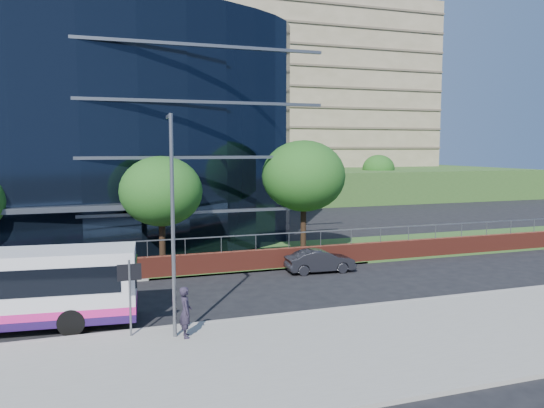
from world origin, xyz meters
name	(u,v)px	position (x,y,z in m)	size (l,w,h in m)	color
ground	(1,339)	(0.00, 0.00, 0.00)	(200.00, 200.00, 0.00)	black
grass_verge	(403,246)	(24.00, 11.00, 0.06)	(36.00, 8.00, 0.12)	#2D511E
retaining_wall	(380,251)	(20.00, 7.30, 0.61)	(34.00, 0.40, 2.11)	maroon
apartment_block	(284,121)	(32.00, 57.21, 11.11)	(60.00, 42.00, 30.00)	#2D511E
street_sign	(130,282)	(4.50, -1.59, 2.15)	(0.85, 0.09, 2.80)	slate
tree_far_c	(161,191)	(7.00, 9.00, 4.54)	(4.62, 4.62, 6.51)	black
tree_far_d	(304,176)	(16.00, 10.00, 5.19)	(5.28, 5.28, 7.44)	black
tree_dist_e	(271,168)	(24.00, 40.00, 4.54)	(4.62, 4.62, 6.51)	black
tree_dist_f	(378,168)	(40.00, 42.00, 4.21)	(4.29, 4.29, 6.05)	black
streetlight_east	(173,219)	(6.00, -2.17, 4.44)	(0.15, 0.77, 8.00)	slate
parked_car	(320,261)	(15.33, 5.85, 0.64)	(1.36, 3.89, 1.28)	black
pedestrian	(186,312)	(6.37, -2.36, 1.08)	(0.68, 0.44, 1.85)	#251F2E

